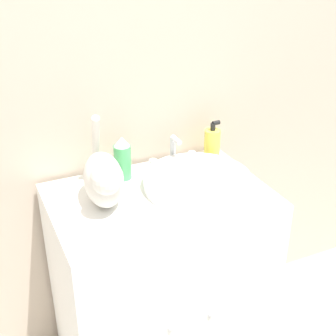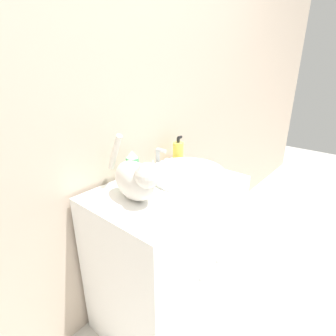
{
  "view_description": "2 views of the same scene",
  "coord_description": "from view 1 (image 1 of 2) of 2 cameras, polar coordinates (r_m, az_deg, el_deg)",
  "views": [
    {
      "loc": [
        -0.58,
        -1.06,
        1.68
      ],
      "look_at": [
        0.01,
        0.22,
        0.95
      ],
      "focal_mm": 50.0,
      "sensor_mm": 36.0,
      "label": 1
    },
    {
      "loc": [
        -0.91,
        -0.5,
        1.39
      ],
      "look_at": [
        -0.02,
        0.25,
        0.93
      ],
      "focal_mm": 28.0,
      "sensor_mm": 36.0,
      "label": 2
    }
  ],
  "objects": [
    {
      "name": "faucet",
      "position": [
        1.87,
        0.65,
        1.87
      ],
      "size": [
        0.2,
        0.08,
        0.13
      ],
      "color": "silver",
      "rests_on": "vanity_cabinet"
    },
    {
      "name": "sink_basin",
      "position": [
        1.72,
        3.61,
        -1.64
      ],
      "size": [
        0.4,
        0.4,
        0.05
      ],
      "color": "white",
      "rests_on": "vanity_cabinet"
    },
    {
      "name": "cat",
      "position": [
        1.59,
        -7.84,
        -1.21
      ],
      "size": [
        0.17,
        0.39,
        0.28
      ],
      "rotation": [
        0.0,
        0.0,
        -1.74
      ],
      "color": "silver",
      "rests_on": "vanity_cabinet"
    },
    {
      "name": "wall_back",
      "position": [
        1.78,
        -5.24,
        13.38
      ],
      "size": [
        6.0,
        0.05,
        2.5
      ],
      "color": "#C6B29E",
      "rests_on": "ground_plane"
    },
    {
      "name": "soap_bottle",
      "position": [
        1.93,
        5.4,
        3.02
      ],
      "size": [
        0.07,
        0.07,
        0.16
      ],
      "color": "#EADB4C",
      "rests_on": "vanity_cabinet"
    },
    {
      "name": "vanity_cabinet",
      "position": [
        1.92,
        -0.92,
        -13.87
      ],
      "size": [
        0.78,
        0.54,
        0.82
      ],
      "color": "white",
      "rests_on": "ground_plane"
    },
    {
      "name": "spray_bottle",
      "position": [
        1.76,
        -5.56,
        1.16
      ],
      "size": [
        0.07,
        0.07,
        0.17
      ],
      "color": "#4CB266",
      "rests_on": "vanity_cabinet"
    }
  ]
}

